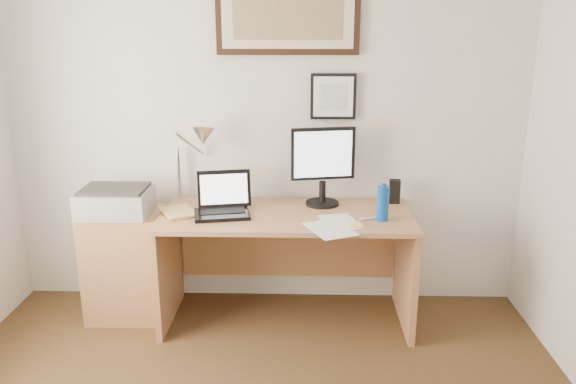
{
  "coord_description": "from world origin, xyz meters",
  "views": [
    {
      "loc": [
        0.26,
        -1.75,
        1.88
      ],
      "look_at": [
        0.17,
        1.43,
        0.95
      ],
      "focal_mm": 35.0,
      "sensor_mm": 36.0,
      "label": 1
    }
  ],
  "objects_px": {
    "laptop": "(223,205)",
    "printer": "(115,201)",
    "book": "(164,215)",
    "desk": "(287,243)",
    "lcd_monitor": "(323,163)",
    "water_bottle": "(383,204)",
    "side_cabinet": "(127,264)"
  },
  "relations": [
    {
      "from": "desk",
      "to": "printer",
      "type": "distance_m",
      "value": 1.14
    },
    {
      "from": "side_cabinet",
      "to": "laptop",
      "type": "height_order",
      "value": "laptop"
    },
    {
      "from": "side_cabinet",
      "to": "laptop",
      "type": "xyz_separation_m",
      "value": [
        0.67,
        -0.06,
        0.44
      ]
    },
    {
      "from": "printer",
      "to": "lcd_monitor",
      "type": "bearing_deg",
      "value": 7.36
    },
    {
      "from": "laptop",
      "to": "lcd_monitor",
      "type": "height_order",
      "value": "lcd_monitor"
    },
    {
      "from": "laptop",
      "to": "lcd_monitor",
      "type": "distance_m",
      "value": 0.71
    },
    {
      "from": "water_bottle",
      "to": "printer",
      "type": "distance_m",
      "value": 1.69
    },
    {
      "from": "water_bottle",
      "to": "lcd_monitor",
      "type": "distance_m",
      "value": 0.5
    },
    {
      "from": "book",
      "to": "lcd_monitor",
      "type": "height_order",
      "value": "lcd_monitor"
    },
    {
      "from": "desk",
      "to": "lcd_monitor",
      "type": "bearing_deg",
      "value": 23.02
    },
    {
      "from": "water_bottle",
      "to": "printer",
      "type": "bearing_deg",
      "value": 175.78
    },
    {
      "from": "desk",
      "to": "laptop",
      "type": "height_order",
      "value": "laptop"
    },
    {
      "from": "laptop",
      "to": "printer",
      "type": "bearing_deg",
      "value": 177.79
    },
    {
      "from": "lcd_monitor",
      "to": "printer",
      "type": "bearing_deg",
      "value": -172.64
    },
    {
      "from": "laptop",
      "to": "lcd_monitor",
      "type": "relative_size",
      "value": 0.73
    },
    {
      "from": "side_cabinet",
      "to": "lcd_monitor",
      "type": "relative_size",
      "value": 1.4
    },
    {
      "from": "lcd_monitor",
      "to": "laptop",
      "type": "bearing_deg",
      "value": -162.64
    },
    {
      "from": "lcd_monitor",
      "to": "book",
      "type": "bearing_deg",
      "value": -165.42
    },
    {
      "from": "side_cabinet",
      "to": "book",
      "type": "bearing_deg",
      "value": -22.05
    },
    {
      "from": "side_cabinet",
      "to": "lcd_monitor",
      "type": "distance_m",
      "value": 1.47
    },
    {
      "from": "book",
      "to": "lcd_monitor",
      "type": "distance_m",
      "value": 1.07
    },
    {
      "from": "book",
      "to": "printer",
      "type": "distance_m",
      "value": 0.35
    },
    {
      "from": "desk",
      "to": "printer",
      "type": "relative_size",
      "value": 3.64
    },
    {
      "from": "water_bottle",
      "to": "book",
      "type": "bearing_deg",
      "value": 178.43
    },
    {
      "from": "water_bottle",
      "to": "laptop",
      "type": "height_order",
      "value": "laptop"
    },
    {
      "from": "desk",
      "to": "lcd_monitor",
      "type": "distance_m",
      "value": 0.58
    },
    {
      "from": "desk",
      "to": "laptop",
      "type": "xyz_separation_m",
      "value": [
        -0.4,
        -0.1,
        0.29
      ]
    },
    {
      "from": "laptop",
      "to": "water_bottle",
      "type": "bearing_deg",
      "value": -5.62
    },
    {
      "from": "book",
      "to": "desk",
      "type": "relative_size",
      "value": 0.16
    },
    {
      "from": "laptop",
      "to": "printer",
      "type": "height_order",
      "value": "laptop"
    },
    {
      "from": "water_bottle",
      "to": "laptop",
      "type": "relative_size",
      "value": 0.56
    },
    {
      "from": "desk",
      "to": "lcd_monitor",
      "type": "relative_size",
      "value": 3.08
    }
  ]
}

